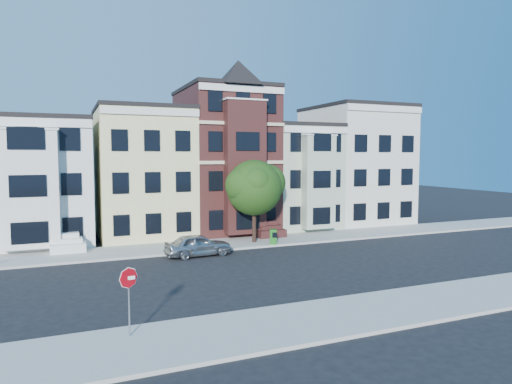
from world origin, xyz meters
name	(u,v)px	position (x,y,z in m)	size (l,w,h in m)	color
ground	(304,267)	(0.00, 0.00, 0.00)	(120.00, 120.00, 0.00)	black
far_sidewalk	(253,242)	(0.00, 8.00, 0.07)	(60.00, 4.00, 0.15)	#9E9B93
near_sidewalk	(395,307)	(0.00, -8.00, 0.07)	(60.00, 4.00, 0.15)	#9E9B93
house_white	(34,183)	(-15.00, 14.50, 4.50)	(8.00, 9.00, 9.00)	silver
house_yellow	(143,174)	(-7.00, 14.50, 5.00)	(7.00, 9.00, 10.00)	beige
house_brown	(224,162)	(0.00, 14.50, 6.00)	(7.00, 9.00, 12.00)	#381917
house_green	(291,178)	(6.50, 14.50, 4.50)	(6.00, 9.00, 9.00)	#A8B89E
house_cream	(355,166)	(13.50, 14.50, 5.50)	(8.00, 9.00, 11.00)	silver
street_tree	(254,191)	(-0.05, 7.58, 3.90)	(6.45, 6.45, 7.50)	#2C531A
parked_car	(198,245)	(-4.97, 5.20, 0.73)	(1.73, 4.30, 1.47)	#A0A3A7
newspaper_box	(273,237)	(0.91, 6.30, 0.69)	(0.48, 0.43, 1.07)	#175F17
stop_sign	(129,297)	(-10.84, -7.01, 1.54)	(0.77, 0.11, 2.79)	#AE0610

